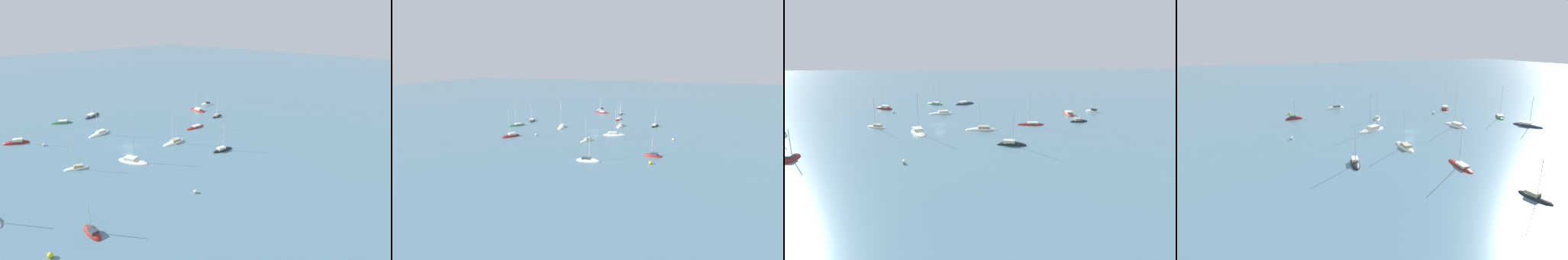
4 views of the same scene
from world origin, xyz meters
TOP-DOWN VIEW (x-y plane):
  - ground_plane at (0.00, 0.00)m, footprint 600.00×600.00m
  - sailboat_0 at (3.04, -35.44)m, footprint 7.77×6.56m
  - sailboat_1 at (16.73, 2.43)m, footprint 6.14×3.93m
  - sailboat_2 at (20.70, -26.50)m, footprint 7.48×5.71m
  - sailboat_3 at (-11.12, 7.58)m, footprint 8.25×2.49m
  - sailboat_4 at (-0.10, -15.30)m, footprint 8.64×3.94m
  - sailboat_5 at (-40.51, 0.19)m, footprint 6.04×2.89m
  - sailboat_6 at (-16.31, 21.70)m, footprint 6.85×3.34m
  - sailboat_7 at (-8.51, -34.70)m, footprint 8.63×6.07m
  - sailboat_8 at (4.99, 9.26)m, footprint 5.92×9.24m
  - sailboat_9 at (-25.51, 2.87)m, footprint 7.96×2.63m
  - sailboat_10 at (-41.62, -10.87)m, footprint 3.24×8.24m
  - sailboat_11 at (26.65, 27.23)m, footprint 2.04×5.56m
  - sailboat_12 at (-51.54, -14.14)m, footprint 4.23×4.48m
  - sailboat_13 at (37.33, 10.59)m, footprint 3.04×7.26m
  - mooring_buoy_0 at (16.02, -18.40)m, footprint 0.77×0.77m
  - mooring_buoy_1 at (33.85, 27.64)m, footprint 0.88×0.88m
  - mooring_buoy_2 at (5.29, 31.24)m, footprint 0.73×0.73m

SIDE VIEW (x-z plane):
  - ground_plane at x=0.00m, z-range 0.00..0.00m
  - sailboat_13 at x=37.33m, z-range -4.03..4.17m
  - sailboat_11 at x=26.65m, z-range -3.32..3.49m
  - sailboat_7 at x=-8.51m, z-range -4.82..5.00m
  - sailboat_0 at x=3.04m, z-range -5.55..5.73m
  - sailboat_9 at x=-25.51m, z-range -4.95..5.14m
  - sailboat_10 at x=-41.62m, z-range -4.63..4.83m
  - sailboat_6 at x=-16.31m, z-range -4.13..4.34m
  - sailboat_3 at x=-11.12m, z-range -4.69..4.91m
  - sailboat_12 at x=-51.54m, z-range -3.22..3.45m
  - sailboat_5 at x=-40.51m, z-range -3.64..3.88m
  - sailboat_4 at x=-0.10m, z-range -6.01..6.26m
  - sailboat_2 at x=20.70m, z-range -5.43..5.68m
  - sailboat_1 at x=16.73m, z-range -4.26..4.52m
  - sailboat_8 at x=4.99m, z-range -5.20..5.47m
  - mooring_buoy_2 at x=5.29m, z-range 0.00..0.73m
  - mooring_buoy_0 at x=16.02m, z-range 0.00..0.77m
  - mooring_buoy_1 at x=33.85m, z-range 0.00..0.88m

